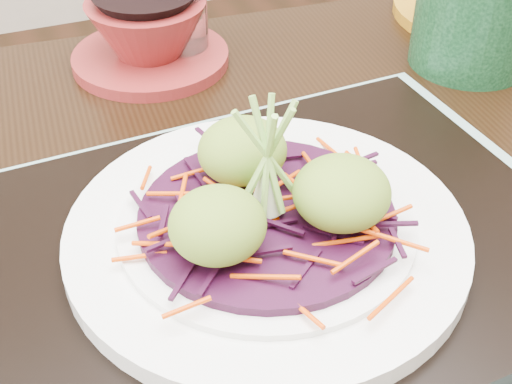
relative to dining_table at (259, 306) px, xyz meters
name	(u,v)px	position (x,y,z in m)	size (l,w,h in m)	color
dining_table	(259,306)	(0.00, 0.00, 0.00)	(1.18, 0.83, 0.71)	black
placemat	(266,264)	(-0.01, -0.04, 0.10)	(0.50, 0.39, 0.00)	gray
serving_tray	(266,252)	(-0.01, -0.04, 0.11)	(0.44, 0.33, 0.02)	black
white_plate	(267,232)	(-0.01, -0.04, 0.13)	(0.28, 0.28, 0.02)	white
cabbage_bed	(267,216)	(-0.01, -0.04, 0.14)	(0.18, 0.18, 0.01)	#320A26
carrot_julienne	(267,207)	(-0.01, -0.04, 0.15)	(0.22, 0.22, 0.01)	#D23E03
guacamole_scoops	(268,188)	(-0.01, -0.04, 0.17)	(0.16, 0.14, 0.05)	olive
scallion_garnish	(267,161)	(-0.01, -0.04, 0.19)	(0.07, 0.07, 0.10)	#7DB247
water_glass	(178,16)	(0.03, 0.30, 0.14)	(0.06, 0.06, 0.09)	white
terracotta_bowl_set	(149,36)	(-0.01, 0.29, 0.12)	(0.19, 0.19, 0.07)	maroon
yellow_plate	(487,9)	(0.40, 0.26, 0.10)	(0.22, 0.22, 0.01)	#A26912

